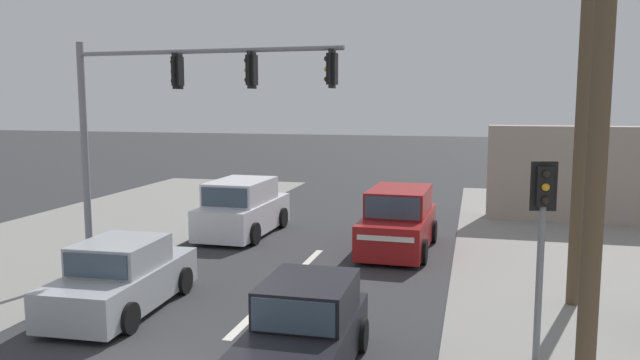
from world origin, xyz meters
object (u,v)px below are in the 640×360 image
utility_pole_foreground_right (590,63)px  sedan_receding_far (122,278)px  utility_pole_midground_right (583,90)px  hatchback_oncoming_near (305,331)px  pedestal_signal_right_kerb (542,228)px  suv_kerbside_parked (243,209)px  traffic_signal_mast (166,109)px  suv_oncoming_mid (398,222)px

utility_pole_foreground_right → sedan_receding_far: 10.32m
utility_pole_midground_right → hatchback_oncoming_near: 7.95m
pedestal_signal_right_kerb → suv_kerbside_parked: size_ratio=0.78×
pedestal_signal_right_kerb → utility_pole_foreground_right: bearing=-84.7°
traffic_signal_mast → suv_kerbside_parked: traffic_signal_mast is taller
utility_pole_midground_right → suv_oncoming_mid: 7.24m
traffic_signal_mast → suv_oncoming_mid: (5.02, 5.03, -3.47)m
sedan_receding_far → utility_pole_midground_right: bearing=15.8°
utility_pole_midground_right → pedestal_signal_right_kerb: 4.38m
pedestal_signal_right_kerb → suv_kerbside_parked: 12.40m
utility_pole_foreground_right → suv_oncoming_mid: bearing=109.3°
utility_pole_midground_right → hatchback_oncoming_near: utility_pole_midground_right is taller
suv_kerbside_parked → suv_oncoming_mid: size_ratio=1.00×
utility_pole_foreground_right → traffic_signal_mast: (-8.59, 5.15, -0.69)m
utility_pole_midground_right → suv_kerbside_parked: utility_pole_midground_right is taller
hatchback_oncoming_near → suv_oncoming_mid: suv_oncoming_mid is taller
pedestal_signal_right_kerb → hatchback_oncoming_near: bearing=-162.6°
pedestal_signal_right_kerb → suv_oncoming_mid: (-3.34, 7.73, -1.53)m
utility_pole_midground_right → suv_kerbside_parked: size_ratio=1.99×
utility_pole_foreground_right → suv_oncoming_mid: 11.56m
utility_pole_foreground_right → utility_pole_midground_right: (0.85, 5.98, -0.26)m
pedestal_signal_right_kerb → traffic_signal_mast: bearing=162.1°
suv_oncoming_mid → pedestal_signal_right_kerb: bearing=-66.6°
suv_kerbside_parked → traffic_signal_mast: bearing=-86.2°
hatchback_oncoming_near → sedan_receding_far: (-4.71, 2.02, 0.00)m
utility_pole_foreground_right → utility_pole_midground_right: utility_pole_foreground_right is taller
hatchback_oncoming_near → suv_oncoming_mid: size_ratio=0.80×
traffic_signal_mast → hatchback_oncoming_near: traffic_signal_mast is taller
suv_kerbside_parked → sedan_receding_far: (0.20, -7.83, -0.18)m
utility_pole_foreground_right → suv_oncoming_mid: (-3.57, 10.18, -4.16)m
suv_oncoming_mid → sedan_receding_far: size_ratio=1.07×
suv_kerbside_parked → hatchback_oncoming_near: 11.01m
utility_pole_midground_right → suv_oncoming_mid: size_ratio=1.98×
pedestal_signal_right_kerb → suv_kerbside_parked: (-8.75, 8.65, -1.53)m
utility_pole_foreground_right → pedestal_signal_right_kerb: utility_pole_foreground_right is taller
traffic_signal_mast → utility_pole_foreground_right: bearing=-31.0°
traffic_signal_mast → sedan_receding_far: bearing=-95.6°
pedestal_signal_right_kerb → hatchback_oncoming_near: (-3.84, -1.21, -1.71)m
utility_pole_midground_right → pedestal_signal_right_kerb: bearing=-106.9°
utility_pole_midground_right → suv_kerbside_parked: 11.75m
suv_oncoming_mid → sedan_receding_far: 8.66m
suv_kerbside_parked → sedan_receding_far: 7.84m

